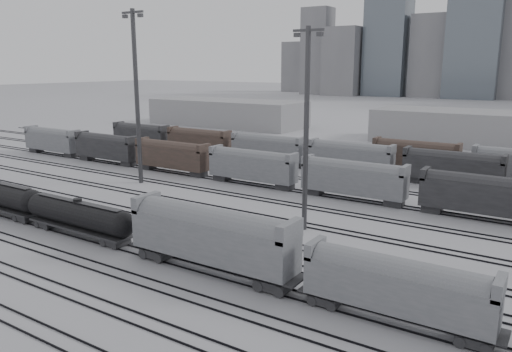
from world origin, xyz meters
The scene contains 12 objects.
ground centered at (0.00, 0.00, 0.00)m, with size 900.00×900.00×0.00m, color silver.
tracks centered at (0.00, 17.50, 0.08)m, with size 220.00×71.50×0.16m.
tank_car_b centered at (-11.70, 1.00, 2.38)m, with size 16.66×2.78×4.12m.
hopper_car_a centered at (6.94, 1.00, 3.74)m, with size 16.90×3.36×6.05m.
hopper_car_b centered at (23.97, 1.00, 3.08)m, with size 13.93×2.77×4.98m.
light_mast_b centered at (-24.89, 23.23, 14.34)m, with size 4.33×0.69×27.04m.
light_mast_c centered at (8.27, 16.68, 12.08)m, with size 3.64×0.58×22.77m.
bg_string_near centered at (8.00, 32.00, 2.80)m, with size 151.00×3.00×5.60m.
bg_string_mid centered at (18.00, 48.00, 2.80)m, with size 151.00×3.00×5.60m.
warehouse_left centered at (-60.00, 95.00, 4.00)m, with size 50.00×18.00×8.00m, color gray.
warehouse_mid centered at (10.00, 95.00, 4.00)m, with size 40.00×18.00×8.00m, color gray.
crane_left centered at (-28.74, 305.00, 57.39)m, with size 42.00×1.80×100.00m.
Camera 1 is at (33.62, -32.82, 18.63)m, focal length 35.00 mm.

